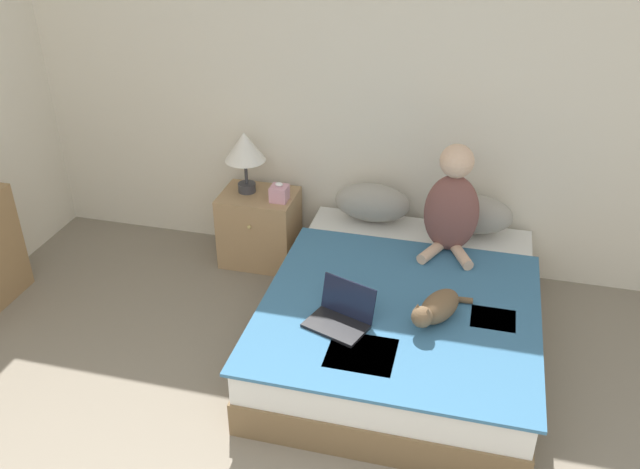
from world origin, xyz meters
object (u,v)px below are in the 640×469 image
(table_lamp, at_px, (245,149))
(pillow_near, at_px, (372,202))
(cat_tabby, at_px, (437,308))
(nightstand, at_px, (260,228))
(bed, at_px, (402,319))
(laptop_open, at_px, (340,316))
(person_sitting, at_px, (452,205))
(pillow_far, at_px, (473,214))
(tissue_box, at_px, (279,193))

(table_lamp, bearing_deg, pillow_near, 1.90)
(cat_tabby, distance_m, nightstand, 1.73)
(bed, distance_m, table_lamp, 1.63)
(laptop_open, relative_size, nightstand, 0.73)
(person_sitting, height_order, laptop_open, person_sitting)
(pillow_far, height_order, table_lamp, table_lamp)
(table_lamp, height_order, tissue_box, table_lamp)
(cat_tabby, xyz_separation_m, laptop_open, (-0.51, -0.16, -0.04))
(table_lamp, bearing_deg, tissue_box, -16.20)
(nightstand, xyz_separation_m, table_lamp, (-0.09, 0.03, 0.61))
(nightstand, relative_size, tissue_box, 3.92)
(pillow_far, xyz_separation_m, cat_tabby, (-0.13, -1.07, -0.05))
(pillow_near, distance_m, person_sitting, 0.65)
(pillow_near, bearing_deg, pillow_far, 0.00)
(cat_tabby, height_order, table_lamp, table_lamp)
(pillow_near, height_order, table_lamp, table_lamp)
(pillow_far, relative_size, nightstand, 0.97)
(pillow_far, xyz_separation_m, tissue_box, (-1.34, -0.11, 0.05))
(person_sitting, relative_size, table_lamp, 1.62)
(person_sitting, relative_size, nightstand, 1.34)
(pillow_near, bearing_deg, person_sitting, -26.72)
(cat_tabby, relative_size, table_lamp, 0.93)
(table_lamp, distance_m, tissue_box, 0.39)
(pillow_near, height_order, person_sitting, person_sitting)
(pillow_far, xyz_separation_m, person_sitting, (-0.14, -0.28, 0.19))
(pillow_far, relative_size, person_sitting, 0.72)
(pillow_near, relative_size, pillow_far, 1.00)
(person_sitting, distance_m, tissue_box, 1.22)
(pillow_far, height_order, laptop_open, pillow_far)
(cat_tabby, bearing_deg, bed, -112.69)
(person_sitting, height_order, table_lamp, person_sitting)
(pillow_far, xyz_separation_m, table_lamp, (-1.61, -0.03, 0.32))
(laptop_open, height_order, table_lamp, table_lamp)
(table_lamp, bearing_deg, cat_tabby, -35.19)
(pillow_far, distance_m, laptop_open, 1.39)
(bed, distance_m, pillow_near, 0.96)
(nightstand, bearing_deg, table_lamp, 164.54)
(laptop_open, relative_size, tissue_box, 2.85)
(pillow_near, height_order, pillow_far, same)
(laptop_open, relative_size, table_lamp, 0.88)
(pillow_far, height_order, person_sitting, person_sitting)
(bed, height_order, cat_tabby, cat_tabby)
(pillow_near, relative_size, table_lamp, 1.17)
(person_sitting, bearing_deg, pillow_far, 64.18)
(pillow_near, bearing_deg, cat_tabby, -62.43)
(pillow_far, distance_m, tissue_box, 1.34)
(laptop_open, bearing_deg, cat_tabby, 36.73)
(pillow_near, distance_m, nightstand, 0.87)
(pillow_far, bearing_deg, pillow_near, 180.00)
(tissue_box, bearing_deg, bed, -35.63)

